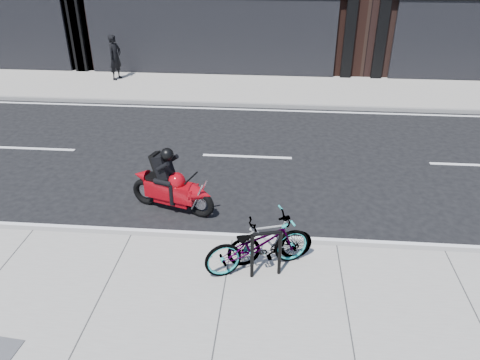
# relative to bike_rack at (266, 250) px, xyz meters

# --- Properties ---
(ground) EXTENTS (120.00, 120.00, 0.00)m
(ground) POSITION_rel_bike_rack_xyz_m (-0.68, 2.97, -0.66)
(ground) COLOR black
(ground) RESTS_ON ground
(sidewalk_far) EXTENTS (60.00, 3.50, 0.13)m
(sidewalk_far) POSITION_rel_bike_rack_xyz_m (-0.68, 10.72, -0.60)
(sidewalk_far) COLOR gray
(sidewalk_far) RESTS_ON ground
(bike_rack) EXTENTS (0.53, 0.19, 0.91)m
(bike_rack) POSITION_rel_bike_rack_xyz_m (0.00, 0.00, 0.00)
(bike_rack) COLOR black
(bike_rack) RESTS_ON sidewalk_near
(bicycle_front) EXTENTS (2.04, 1.40, 1.01)m
(bicycle_front) POSITION_rel_bike_rack_xyz_m (-0.15, 0.20, -0.03)
(bicycle_front) COLOR gray
(bicycle_front) RESTS_ON sidewalk_near
(bicycle_rear) EXTENTS (1.62, 0.88, 0.94)m
(bicycle_rear) POSITION_rel_bike_rack_xyz_m (0.06, 0.37, -0.06)
(bicycle_rear) COLOR gray
(bicycle_rear) RESTS_ON sidewalk_near
(motorcycle) EXTENTS (1.93, 0.92, 1.48)m
(motorcycle) POSITION_rel_bike_rack_xyz_m (-2.01, 2.13, -0.06)
(motorcycle) COLOR black
(motorcycle) RESTS_ON ground
(pedestrian) EXTENTS (0.60, 0.73, 1.71)m
(pedestrian) POSITION_rel_bike_rack_xyz_m (-6.29, 11.34, 0.32)
(pedestrian) COLOR black
(pedestrian) RESTS_ON sidewalk_far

